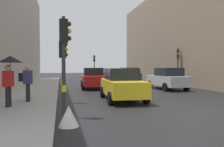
% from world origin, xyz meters
% --- Properties ---
extents(ground_plane, '(120.00, 120.00, 0.00)m').
position_xyz_m(ground_plane, '(0.00, 0.00, 0.00)').
color(ground_plane, black).
extents(sidewalk_kerb, '(2.77, 40.00, 0.16)m').
position_xyz_m(sidewalk_kerb, '(-7.19, 6.00, 0.08)').
color(sidewalk_kerb, '#A8A5A0').
rests_on(sidewalk_kerb, ground).
extents(building_facade_right, '(12.00, 31.69, 11.03)m').
position_xyz_m(building_facade_right, '(11.81, 12.74, 5.52)').
color(building_facade_right, gray).
rests_on(building_facade_right, ground).
extents(traffic_light_far_median, '(0.25, 0.43, 3.57)m').
position_xyz_m(traffic_light_far_median, '(-0.84, 22.89, 2.46)').
color(traffic_light_far_median, '#2D2D2D').
rests_on(traffic_light_far_median, ground).
extents(traffic_light_near_right, '(0.45, 0.36, 3.24)m').
position_xyz_m(traffic_light_near_right, '(-5.48, 2.94, 2.23)').
color(traffic_light_near_right, '#2D2D2D').
rests_on(traffic_light_near_right, ground).
extents(traffic_light_near_left, '(0.44, 0.26, 3.65)m').
position_xyz_m(traffic_light_near_left, '(-5.48, -0.29, 2.52)').
color(traffic_light_near_left, '#2D2D2D').
rests_on(traffic_light_near_left, ground).
extents(traffic_light_mid_street, '(0.35, 0.45, 3.64)m').
position_xyz_m(traffic_light_mid_street, '(5.50, 10.75, 2.51)').
color(traffic_light_mid_street, '#2D2D2D').
rests_on(traffic_light_mid_street, ground).
extents(car_silver_hatchback, '(2.12, 4.25, 1.76)m').
position_xyz_m(car_silver_hatchback, '(2.89, 7.86, 0.88)').
color(car_silver_hatchback, '#BCBCC1').
rests_on(car_silver_hatchback, ground).
extents(car_blue_van, '(2.10, 4.24, 1.76)m').
position_xyz_m(car_blue_van, '(2.31, 16.56, 0.88)').
color(car_blue_van, navy).
rests_on(car_blue_van, ground).
extents(car_yellow_taxi, '(2.17, 4.28, 1.76)m').
position_xyz_m(car_yellow_taxi, '(-2.33, 3.16, 0.88)').
color(car_yellow_taxi, yellow).
rests_on(car_yellow_taxi, ground).
extents(car_red_sedan, '(2.22, 4.30, 1.76)m').
position_xyz_m(car_red_sedan, '(-2.90, 10.06, 0.88)').
color(car_red_sedan, red).
rests_on(car_red_sedan, ground).
extents(pedestrian_with_umbrella, '(1.00, 1.00, 2.14)m').
position_xyz_m(pedestrian_with_umbrella, '(-7.69, 1.48, 1.84)').
color(pedestrian_with_umbrella, black).
rests_on(pedestrian_with_umbrella, sidewalk_kerb).
extents(pedestrian_with_grey_backpack, '(0.62, 0.36, 1.77)m').
position_xyz_m(pedestrian_with_grey_backpack, '(-7.21, 2.82, 1.16)').
color(pedestrian_with_grey_backpack, black).
rests_on(pedestrian_with_grey_backpack, sidewalk_kerb).
extents(warning_sign_triangle, '(0.64, 0.64, 0.65)m').
position_xyz_m(warning_sign_triangle, '(-5.39, -1.59, 0.33)').
color(warning_sign_triangle, silver).
rests_on(warning_sign_triangle, ground).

